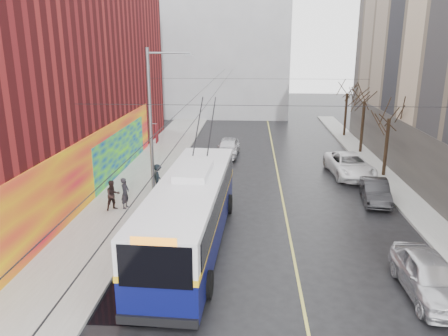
# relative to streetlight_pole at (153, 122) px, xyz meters

# --- Properties ---
(ground) EXTENTS (140.00, 140.00, 0.00)m
(ground) POSITION_rel_streetlight_pole_xyz_m (6.14, -10.00, -4.85)
(ground) COLOR black
(ground) RESTS_ON ground
(sidewalk_left) EXTENTS (4.00, 60.00, 0.15)m
(sidewalk_left) POSITION_rel_streetlight_pole_xyz_m (-1.86, 2.00, -4.77)
(sidewalk_left) COLOR gray
(sidewalk_left) RESTS_ON ground
(sidewalk_right) EXTENTS (2.00, 60.00, 0.15)m
(sidewalk_right) POSITION_rel_streetlight_pole_xyz_m (15.14, 2.00, -4.77)
(sidewalk_right) COLOR gray
(sidewalk_right) RESTS_ON ground
(lane_line) EXTENTS (0.12, 50.00, 0.01)m
(lane_line) POSITION_rel_streetlight_pole_xyz_m (7.64, 4.00, -4.84)
(lane_line) COLOR #BFB74C
(lane_line) RESTS_ON ground
(building_left) EXTENTS (12.11, 36.00, 14.00)m
(building_left) POSITION_rel_streetlight_pole_xyz_m (-9.85, 3.99, 2.14)
(building_left) COLOR #5B1214
(building_left) RESTS_ON ground
(building_far) EXTENTS (20.50, 12.10, 18.00)m
(building_far) POSITION_rel_streetlight_pole_xyz_m (0.14, 34.99, 4.17)
(building_far) COLOR gray
(building_far) RESTS_ON ground
(streetlight_pole) EXTENTS (2.65, 0.60, 9.00)m
(streetlight_pole) POSITION_rel_streetlight_pole_xyz_m (0.00, 0.00, 0.00)
(streetlight_pole) COLOR slate
(streetlight_pole) RESTS_ON ground
(catenary_wires) EXTENTS (18.00, 60.00, 0.22)m
(catenary_wires) POSITION_rel_streetlight_pole_xyz_m (3.60, 4.77, 1.40)
(catenary_wires) COLOR black
(tree_near) EXTENTS (3.20, 3.20, 6.40)m
(tree_near) POSITION_rel_streetlight_pole_xyz_m (15.14, 6.00, 0.13)
(tree_near) COLOR black
(tree_near) RESTS_ON ground
(tree_mid) EXTENTS (3.20, 3.20, 6.68)m
(tree_mid) POSITION_rel_streetlight_pole_xyz_m (15.14, 13.00, 0.41)
(tree_mid) COLOR black
(tree_mid) RESTS_ON ground
(tree_far) EXTENTS (3.20, 3.20, 6.57)m
(tree_far) POSITION_rel_streetlight_pole_xyz_m (15.14, 20.00, 0.30)
(tree_far) COLOR black
(tree_far) RESTS_ON ground
(puddle) EXTENTS (2.75, 2.82, 0.01)m
(puddle) POSITION_rel_streetlight_pole_xyz_m (1.19, -10.66, -4.84)
(puddle) COLOR black
(puddle) RESTS_ON ground
(pigeons_flying) EXTENTS (2.17, 2.73, 2.29)m
(pigeons_flying) POSITION_rel_streetlight_pole_xyz_m (3.94, -0.06, 1.96)
(pigeons_flying) COLOR slate
(trolleybus) EXTENTS (3.48, 13.24, 6.22)m
(trolleybus) POSITION_rel_streetlight_pole_xyz_m (2.91, -5.80, -3.12)
(trolleybus) COLOR #080C41
(trolleybus) RESTS_ON ground
(parked_car_a) EXTENTS (1.94, 4.67, 1.58)m
(parked_car_a) POSITION_rel_streetlight_pole_xyz_m (12.41, -9.44, -4.06)
(parked_car_a) COLOR silver
(parked_car_a) RESTS_ON ground
(parked_car_b) EXTENTS (1.89, 4.22, 1.35)m
(parked_car_b) POSITION_rel_streetlight_pole_xyz_m (13.14, 0.77, -4.17)
(parked_car_b) COLOR black
(parked_car_b) RESTS_ON ground
(parked_car_c) EXTENTS (3.15, 5.93, 1.59)m
(parked_car_c) POSITION_rel_streetlight_pole_xyz_m (12.73, 6.17, -4.05)
(parked_car_c) COLOR white
(parked_car_c) RESTS_ON ground
(following_car) EXTENTS (2.03, 4.54, 1.52)m
(following_car) POSITION_rel_streetlight_pole_xyz_m (3.71, 11.32, -4.09)
(following_car) COLOR silver
(following_car) RESTS_ON ground
(pedestrian_a) EXTENTS (0.52, 0.71, 1.78)m
(pedestrian_a) POSITION_rel_streetlight_pole_xyz_m (-1.43, -1.57, -3.81)
(pedestrian_a) COLOR black
(pedestrian_a) RESTS_ON sidewalk_left
(pedestrian_b) EXTENTS (1.06, 1.04, 1.72)m
(pedestrian_b) POSITION_rel_streetlight_pole_xyz_m (-2.04, -1.88, -3.84)
(pedestrian_b) COLOR black
(pedestrian_b) RESTS_ON sidewalk_left
(pedestrian_c) EXTENTS (1.09, 1.16, 1.58)m
(pedestrian_c) POSITION_rel_streetlight_pole_xyz_m (-0.36, 2.13, -3.91)
(pedestrian_c) COLOR black
(pedestrian_c) RESTS_ON sidewalk_left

